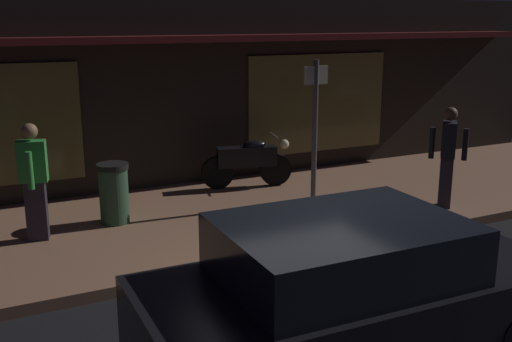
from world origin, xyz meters
The scene contains 9 objects.
ground_plane centered at (0.00, 0.00, 0.00)m, with size 60.00×60.00×0.00m, color black.
sidewalk_slab centered at (0.00, 3.00, 0.07)m, with size 18.00×4.00×0.15m, color #8C6047.
storefront_building centered at (0.00, 6.39, 1.80)m, with size 18.00×3.30×3.60m.
motorcycle centered at (1.23, 4.23, 0.65)m, with size 1.68×0.66×0.97m.
person_photographer centered at (-2.64, 3.07, 1.03)m, with size 0.42×0.61×1.67m.
person_bystander centered at (3.63, 1.68, 1.03)m, with size 0.51×0.48×1.67m.
sign_post centered at (1.84, 2.93, 1.51)m, with size 0.44×0.09×2.40m.
trash_bin centered at (-1.49, 3.31, 0.62)m, with size 0.48×0.48×0.93m.
parked_car_near centered at (-0.37, -1.29, 0.70)m, with size 4.13×1.85×1.42m.
Camera 1 is at (-3.51, -5.62, 3.21)m, focal length 42.63 mm.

